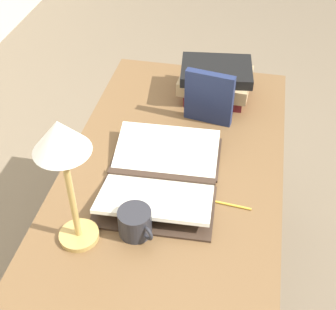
# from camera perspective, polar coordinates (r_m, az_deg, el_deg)

# --- Properties ---
(ground_plane) EXTENTS (12.00, 12.00, 0.00)m
(ground_plane) POSITION_cam_1_polar(r_m,az_deg,el_deg) (2.14, 0.55, -16.24)
(ground_plane) COLOR #70604C
(reading_desk) EXTENTS (1.27, 0.72, 0.76)m
(reading_desk) POSITION_cam_1_polar(r_m,az_deg,el_deg) (1.63, 0.69, -3.96)
(reading_desk) COLOR brown
(reading_desk) RESTS_ON ground_plane
(open_book) EXTENTS (0.47, 0.38, 0.06)m
(open_book) POSITION_cam_1_polar(r_m,az_deg,el_deg) (1.49, -0.82, -2.54)
(open_book) COLOR #38281E
(open_book) RESTS_ON reading_desk
(book_stack_tall) EXTENTS (0.24, 0.29, 0.14)m
(book_stack_tall) POSITION_cam_1_polar(r_m,az_deg,el_deg) (1.84, 5.83, 8.99)
(book_stack_tall) COLOR maroon
(book_stack_tall) RESTS_ON reading_desk
(book_standing_upright) EXTENTS (0.06, 0.18, 0.20)m
(book_standing_upright) POSITION_cam_1_polar(r_m,az_deg,el_deg) (1.69, 5.02, 6.96)
(book_standing_upright) COLOR #1E284C
(book_standing_upright) RESTS_ON reading_desk
(reading_lamp) EXTENTS (0.14, 0.14, 0.41)m
(reading_lamp) POSITION_cam_1_polar(r_m,az_deg,el_deg) (1.14, -12.74, 0.50)
(reading_lamp) COLOR tan
(reading_lamp) RESTS_ON reading_desk
(coffee_mug) EXTENTS (0.10, 0.11, 0.08)m
(coffee_mug) POSITION_cam_1_polar(r_m,az_deg,el_deg) (1.33, -4.02, -8.20)
(coffee_mug) COLOR #28282D
(coffee_mug) RESTS_ON reading_desk
(pencil) EXTENTS (0.02, 0.17, 0.01)m
(pencil) POSITION_cam_1_polar(r_m,az_deg,el_deg) (1.44, 6.78, -5.87)
(pencil) COLOR gold
(pencil) RESTS_ON reading_desk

